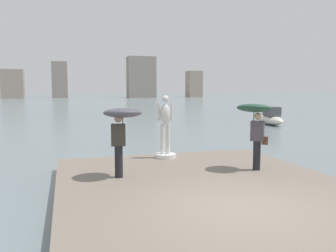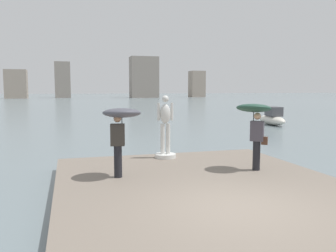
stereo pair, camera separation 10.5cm
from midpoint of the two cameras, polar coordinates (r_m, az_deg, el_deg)
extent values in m
plane|color=slate|center=(46.58, -12.26, 2.35)|extent=(400.00, 400.00, 0.00)
cube|color=slate|center=(9.08, 6.28, -10.82)|extent=(7.42, 9.27, 0.40)
cylinder|color=silver|center=(12.52, -0.68, -4.84)|extent=(0.75, 0.75, 0.14)
cylinder|color=silver|center=(12.40, -1.13, -2.10)|extent=(0.15, 0.15, 1.08)
cylinder|color=silver|center=(12.45, -0.24, -2.06)|extent=(0.15, 0.15, 1.08)
ellipsoid|color=silver|center=(12.33, -0.69, 1.99)|extent=(0.38, 0.26, 0.69)
sphere|color=silver|center=(12.31, -0.69, 4.43)|extent=(0.24, 0.24, 0.24)
cylinder|color=silver|center=(12.26, -1.77, 2.31)|extent=(0.10, 0.10, 0.62)
cylinder|color=silver|center=(12.39, 0.38, 2.35)|extent=(0.10, 0.10, 0.62)
cylinder|color=black|center=(9.80, -8.28, -5.73)|extent=(0.22, 0.22, 0.88)
cube|color=#38332D|center=(9.68, -8.35, -1.43)|extent=(0.42, 0.31, 0.60)
sphere|color=#A87A5B|center=(9.63, -8.39, 1.19)|extent=(0.21, 0.21, 0.21)
cylinder|color=#262626|center=(9.68, -7.65, 0.31)|extent=(0.02, 0.02, 0.48)
ellipsoid|color=#4C4C56|center=(9.65, -7.68, 2.11)|extent=(1.24, 1.25, 0.34)
cylinder|color=black|center=(10.91, 13.91, -4.65)|extent=(0.22, 0.22, 0.88)
cube|color=#47424C|center=(10.80, 14.00, -0.78)|extent=(0.45, 0.43, 0.60)
sphere|color=tan|center=(10.76, 14.06, 1.57)|extent=(0.21, 0.21, 0.21)
cylinder|color=#262626|center=(10.83, 13.45, 1.02)|extent=(0.02, 0.02, 0.57)
ellipsoid|color=#234738|center=(10.80, 13.50, 2.84)|extent=(1.46, 1.46, 0.37)
cube|color=#513323|center=(10.83, 15.14, -2.29)|extent=(0.20, 0.19, 0.24)
ellipsoid|color=silver|center=(29.38, 16.08, 0.97)|extent=(1.75, 4.15, 0.77)
cube|color=#4C4C51|center=(29.05, 16.36, 2.29)|extent=(1.10, 1.61, 0.73)
cube|color=gray|center=(121.26, -23.87, 6.24)|extent=(6.56, 4.78, 9.02)
cube|color=gray|center=(124.81, -17.17, 7.15)|extent=(5.03, 5.41, 12.01)
cube|color=gray|center=(121.49, -4.39, 7.87)|extent=(9.35, 5.61, 13.86)
cube|color=gray|center=(131.77, 4.21, 6.79)|extent=(5.16, 4.88, 9.59)
camera|label=1|loc=(0.05, -90.25, -0.03)|focal=37.63mm
camera|label=2|loc=(0.05, 89.75, 0.03)|focal=37.63mm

